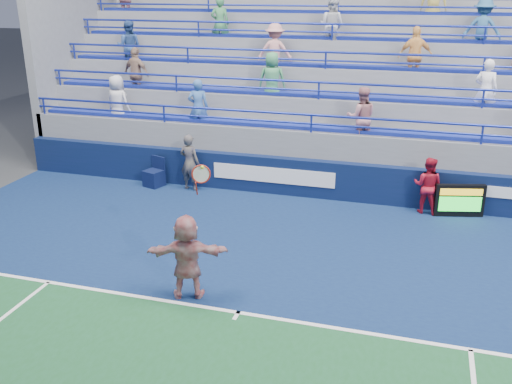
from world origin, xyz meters
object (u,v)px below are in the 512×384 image
(tennis_player, at_px, (187,257))
(line_judge, at_px, (190,162))
(judge_chair, at_px, (154,177))
(serve_speed_board, at_px, (459,201))
(ball_girl, at_px, (428,186))

(tennis_player, xyz_separation_m, line_judge, (-2.34, 5.75, -0.01))
(judge_chair, xyz_separation_m, tennis_player, (3.51, -5.73, 0.57))
(serve_speed_board, height_order, judge_chair, judge_chair)
(line_judge, height_order, ball_girl, line_judge)
(serve_speed_board, bearing_deg, line_judge, -179.77)
(serve_speed_board, bearing_deg, judge_chair, -179.63)
(ball_girl, bearing_deg, line_judge, 13.22)
(tennis_player, bearing_deg, judge_chair, 121.47)
(tennis_player, distance_m, line_judge, 6.21)
(tennis_player, height_order, ball_girl, tennis_player)
(line_judge, bearing_deg, serve_speed_board, -171.67)
(serve_speed_board, relative_size, tennis_player, 0.47)
(serve_speed_board, bearing_deg, tennis_player, -132.19)
(serve_speed_board, distance_m, line_judge, 7.59)
(tennis_player, height_order, line_judge, tennis_player)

